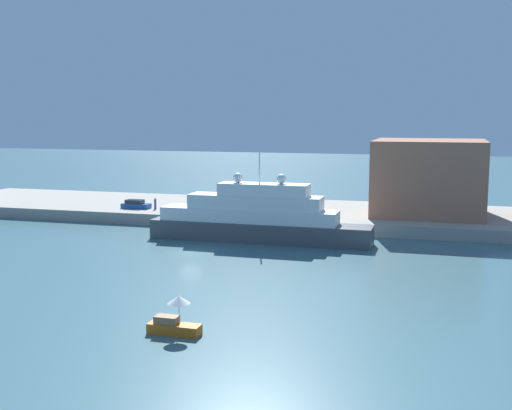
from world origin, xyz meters
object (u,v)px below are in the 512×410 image
Objects in this scene: parked_car at (136,205)px; mooring_bollard at (210,214)px; large_yacht at (256,218)px; person_figure at (155,204)px; small_motorboat at (174,320)px; harbor_building at (429,177)px.

parked_car is 6.89× the size of mooring_bollard.
large_yacht is 12.32m from mooring_bollard.
large_yacht reaches higher than person_figure.
large_yacht reaches higher than parked_car.
person_figure reaches higher than small_motorboat.
large_yacht is at bearing -27.20° from parked_car.
harbor_building reaches higher than large_yacht.
mooring_bollard is at bearing 106.97° from small_motorboat.
mooring_bollard is at bearing -20.53° from person_figure.
parked_car is 2.47× the size of person_figure.
parked_car is at bearing 179.83° from person_figure.
small_motorboat is at bearing -73.03° from mooring_bollard.
parked_car is at bearing 152.80° from large_yacht.
harbor_building is 45.00m from parked_car.
person_figure is at bearing -170.38° from harbor_building.
parked_car is at bearing 164.12° from mooring_bollard.
large_yacht is 26.12m from parked_car.
large_yacht is 36.50m from small_motorboat.
harbor_building is 24.33× the size of mooring_bollard.
harbor_building is at bearing 19.71° from mooring_bollard.
parked_car is 14.44m from mooring_bollard.
large_yacht is 16.09× the size of person_figure.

